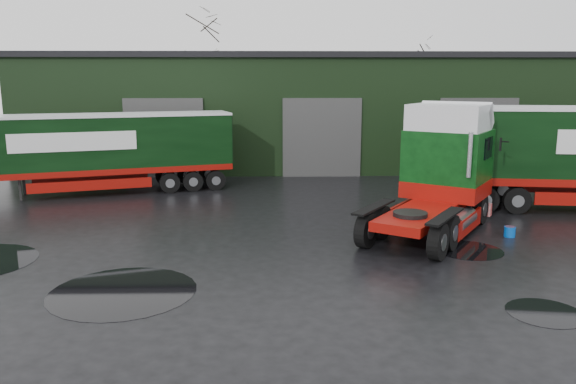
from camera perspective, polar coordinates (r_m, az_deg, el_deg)
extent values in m
plane|color=black|center=(15.42, 0.28, -7.40)|extent=(100.00, 100.00, 0.00)
cube|color=black|center=(34.72, 2.64, 8.21)|extent=(32.00, 12.00, 6.00)
cube|color=black|center=(34.68, 2.69, 13.41)|extent=(32.40, 12.40, 0.30)
cylinder|color=#0849B2|center=(19.36, 21.60, -3.77)|extent=(0.36, 0.36, 0.33)
cylinder|color=black|center=(14.12, -16.42, -9.70)|extent=(3.49, 3.49, 0.01)
cylinder|color=black|center=(17.49, 17.87, -5.65)|extent=(2.00, 2.00, 0.01)
cylinder|color=black|center=(13.63, 24.67, -11.08)|extent=(1.65, 1.65, 0.01)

